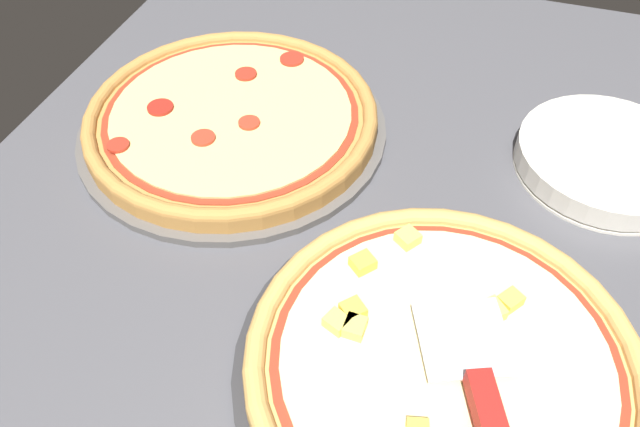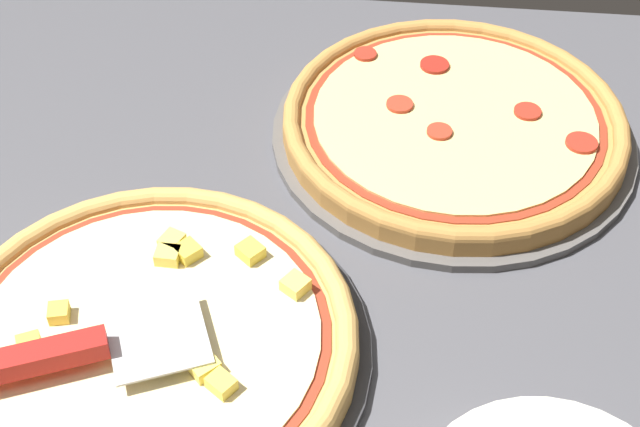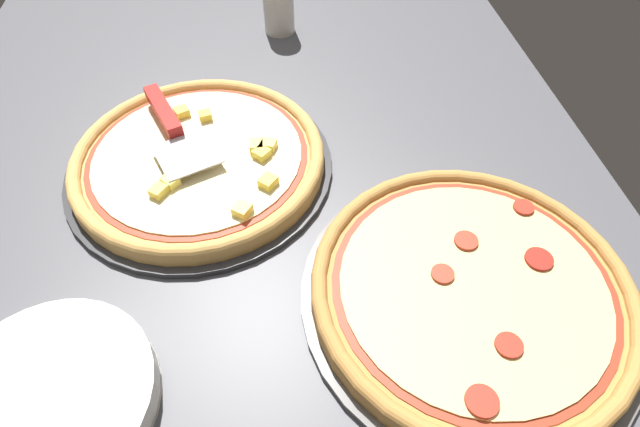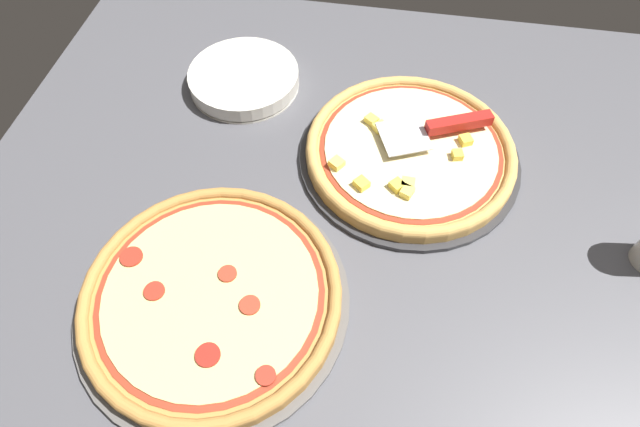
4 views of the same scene
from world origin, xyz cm
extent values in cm
cube|color=#4C4C51|center=(0.00, 0.00, -1.80)|extent=(151.02, 106.27, 3.60)
cylinder|color=#2D2D30|center=(0.18, -8.04, 0.50)|extent=(39.60, 39.60, 1.00)
cylinder|color=tan|center=(0.18, -8.04, 1.91)|extent=(37.22, 37.22, 1.82)
torus|color=tan|center=(0.18, -8.04, 2.82)|extent=(37.22, 37.22, 2.07)
cylinder|color=maroon|center=(0.18, -8.04, 2.89)|extent=(32.35, 32.35, 0.15)
cylinder|color=beige|center=(0.18, -8.04, 3.02)|extent=(30.52, 30.52, 0.40)
cube|color=yellow|center=(7.57, 1.96, 3.85)|extent=(3.04, 3.01, 1.27)
cube|color=yellow|center=(1.75, 1.32, 3.85)|extent=(2.94, 2.94, 1.27)
cube|color=yellow|center=(-9.37, -10.77, 3.85)|extent=(2.67, 2.70, 1.27)
cube|color=#F9E05B|center=(12.28, -1.66, 3.85)|extent=(2.97, 2.96, 1.27)
cube|color=yellow|center=(-7.99, -7.05, 3.85)|extent=(2.16, 2.22, 1.27)
cube|color=#F9E05B|center=(-0.13, 2.41, 3.85)|extent=(2.58, 2.71, 1.27)
cube|color=#F9E05B|center=(5.92, -11.41, 3.85)|extent=(2.90, 2.89, 1.27)
cube|color=#F9E05B|center=(0.18, 0.63, 3.85)|extent=(2.28, 2.03, 1.27)
cube|color=#F4D64C|center=(7.58, -12.85, 3.85)|extent=(2.83, 2.74, 1.27)
cylinder|color=#565451|center=(26.72, 24.98, 0.50)|extent=(40.67, 40.67, 1.00)
cylinder|color=#B77F3D|center=(26.72, 24.98, 1.99)|extent=(38.23, 38.23, 1.97)
torus|color=#B77F3D|center=(26.72, 24.98, 2.97)|extent=(38.23, 38.23, 1.92)
cylinder|color=maroon|center=(26.72, 24.98, 3.05)|extent=(33.23, 33.23, 0.15)
cylinder|color=#E5C67A|center=(26.72, 24.98, 3.17)|extent=(31.35, 31.35, 0.40)
cylinder|color=#B73823|center=(20.55, 26.02, 3.57)|extent=(3.01, 3.01, 0.40)
cylinder|color=#B73823|center=(25.03, 21.73, 3.57)|extent=(2.77, 2.77, 0.40)
cylinder|color=#AD2D1E|center=(34.71, 26.24, 3.57)|extent=(3.03, 3.03, 0.40)
cylinder|color=#AD2D1E|center=(16.05, 35.30, 3.57)|extent=(2.73, 2.73, 0.40)
cylinder|color=maroon|center=(24.33, 33.96, 3.57)|extent=(3.41, 3.41, 0.40)
cylinder|color=#AD2D1E|center=(40.12, 21.44, 3.57)|extent=(3.42, 3.42, 0.40)
cube|color=silver|center=(1.48, -9.20, 4.61)|extent=(10.69, 10.69, 0.24)
cube|color=red|center=(-7.83, -13.15, 5.49)|extent=(11.97, 6.74, 2.00)
camera|label=1|loc=(-31.07, -6.13, 53.89)|focal=35.00mm
camera|label=2|loc=(20.01, -53.44, 65.28)|focal=50.00mm
camera|label=3|loc=(56.07, 3.38, 53.07)|focal=28.00mm
camera|label=4|loc=(5.84, 52.80, 69.46)|focal=28.00mm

